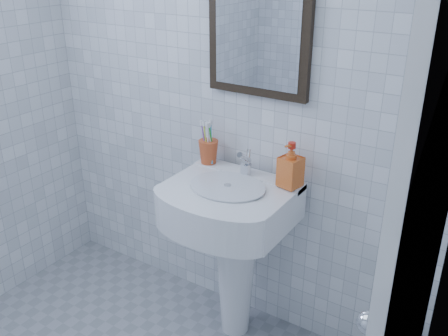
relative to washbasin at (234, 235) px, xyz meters
The scene contains 10 objects.
wall_back 0.72m from the washbasin, 131.59° to the left, with size 2.20×0.02×2.50m, color white.
wall_right 1.50m from the washbasin, 47.29° to the right, with size 0.02×2.40×2.50m, color white.
washbasin is the anchor object (origin of this frame).
faucet 0.35m from the washbasin, 90.00° to the left, with size 0.05×0.12×0.13m.
toothbrush_cup 0.43m from the washbasin, 151.39° to the left, with size 0.10×0.10×0.12m, color #BE4921, non-canonical shape.
soap_dispenser 0.46m from the washbasin, 24.27° to the left, with size 0.09×0.10×0.21m, color red.
wall_mirror 0.98m from the washbasin, 90.00° to the left, with size 0.50×0.04×0.62m.
bathroom_door 1.07m from the washbasin, 26.11° to the right, with size 0.04×0.80×2.00m, color silver.
towel_ring 1.02m from the washbasin, 17.94° to the right, with size 0.18×0.18×0.01m, color silver.
hand_towel 0.94m from the washbasin, 18.33° to the right, with size 0.03×0.16×0.38m, color beige.
Camera 1 is at (1.27, -0.78, 1.87)m, focal length 40.00 mm.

